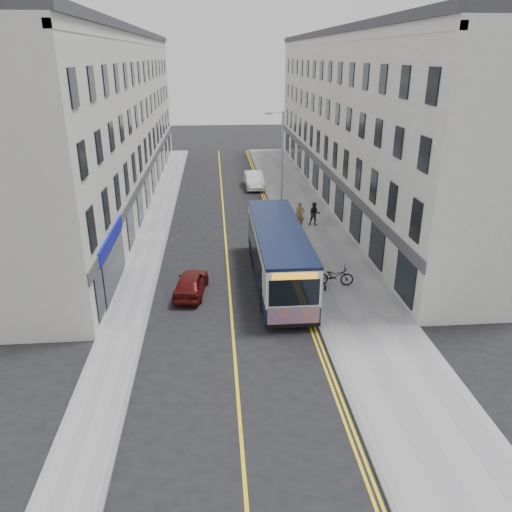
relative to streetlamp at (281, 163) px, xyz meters
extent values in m
plane|color=black|center=(-4.17, -14.00, -4.38)|extent=(140.00, 140.00, 0.00)
cube|color=gray|center=(2.08, -2.00, -4.32)|extent=(4.50, 64.00, 0.12)
cube|color=gray|center=(-9.17, -2.00, -4.32)|extent=(2.00, 64.00, 0.12)
cube|color=slate|center=(-0.17, -2.00, -4.32)|extent=(0.18, 64.00, 0.13)
cube|color=slate|center=(-8.17, -2.00, -4.32)|extent=(0.18, 64.00, 0.13)
cube|color=yellow|center=(-4.17, -2.00, -4.38)|extent=(0.12, 64.00, 0.01)
cube|color=yellow|center=(-0.62, -2.00, -4.38)|extent=(0.10, 64.00, 0.01)
cube|color=yellow|center=(-0.42, -2.00, -4.38)|extent=(0.10, 64.00, 0.01)
cube|color=silver|center=(7.33, 7.00, 2.12)|extent=(6.00, 46.00, 13.00)
cube|color=silver|center=(-13.17, 7.00, 2.12)|extent=(6.00, 46.00, 13.00)
cylinder|color=#9B9DA3|center=(0.08, 0.00, -0.38)|extent=(0.14, 0.14, 8.00)
cylinder|color=#9B9DA3|center=(-0.42, 0.00, 3.52)|extent=(1.00, 0.08, 0.08)
cube|color=#9B9DA3|center=(-0.92, 0.00, 3.47)|extent=(0.50, 0.18, 0.12)
cube|color=black|center=(-1.49, -10.67, -3.59)|extent=(2.47, 10.87, 0.89)
cube|color=silver|center=(-1.49, -10.67, -2.26)|extent=(2.47, 10.87, 1.78)
cube|color=black|center=(-1.49, -10.67, -1.29)|extent=(2.49, 10.87, 0.16)
cube|color=black|center=(-2.74, -10.08, -2.46)|extent=(0.04, 8.50, 1.14)
cube|color=black|center=(-0.23, -10.08, -2.46)|extent=(0.04, 8.50, 1.14)
cube|color=black|center=(-1.49, -16.13, -2.36)|extent=(2.22, 0.04, 1.23)
cube|color=#E75813|center=(-1.49, -16.13, -3.54)|extent=(2.32, 0.04, 0.94)
cube|color=#FEA71C|center=(-1.49, -16.14, -1.57)|extent=(1.98, 0.04, 0.28)
cylinder|color=black|center=(-2.61, -13.93, -3.89)|extent=(0.28, 0.99, 0.99)
cylinder|color=black|center=(-0.37, -13.93, -3.89)|extent=(0.28, 0.99, 0.99)
cylinder|color=black|center=(-2.61, -8.50, -3.89)|extent=(0.28, 0.99, 0.99)
cylinder|color=black|center=(-0.37, -8.50, -3.89)|extent=(0.28, 0.99, 0.99)
cylinder|color=black|center=(-2.61, -6.72, -3.89)|extent=(0.28, 0.99, 0.99)
cylinder|color=black|center=(-0.37, -6.72, -3.89)|extent=(0.28, 0.99, 0.99)
imported|color=black|center=(1.43, -11.53, -3.73)|extent=(2.11, 0.95, 1.07)
imported|color=olive|center=(1.14, -2.02, -3.30)|extent=(0.77, 0.57, 1.93)
imported|color=black|center=(2.31, -1.46, -3.40)|extent=(0.89, 0.72, 1.71)
imported|color=white|center=(-1.12, 10.40, -3.64)|extent=(1.65, 4.54, 1.49)
imported|color=#510E0D|center=(-6.17, -11.71, -3.76)|extent=(1.95, 3.81, 1.24)
camera|label=1|loc=(-4.76, -35.32, 7.20)|focal=35.00mm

